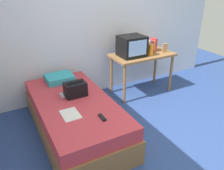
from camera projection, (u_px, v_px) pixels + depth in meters
ground_plane at (163, 148)px, 3.04m from camera, size 8.00×8.00×0.00m
wall_back at (97, 23)px, 4.07m from camera, size 5.20×0.10×2.60m
bed at (75, 117)px, 3.26m from camera, size 1.00×2.00×0.51m
desk at (142, 59)px, 4.25m from camera, size 1.16×0.60×0.77m
tv at (132, 46)px, 4.02m from camera, size 0.44×0.39×0.36m
water_bottle at (151, 50)px, 4.09m from camera, size 0.08×0.08×0.20m
book_row at (151, 46)px, 4.30m from camera, size 0.19×0.17×0.25m
picture_frame at (165, 48)px, 4.26m from camera, size 0.11×0.02×0.17m
pillow at (60, 78)px, 3.71m from camera, size 0.42×0.36×0.10m
handbag at (75, 89)px, 3.23m from camera, size 0.30×0.20×0.22m
magazine at (70, 114)px, 2.82m from camera, size 0.21×0.29×0.01m
remote_dark at (102, 117)px, 2.75m from camera, size 0.04×0.16×0.02m
remote_silver at (62, 96)px, 3.25m from camera, size 0.04×0.14×0.02m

